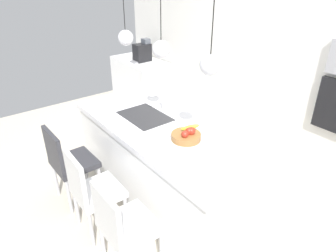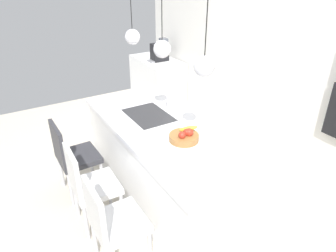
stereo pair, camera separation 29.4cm
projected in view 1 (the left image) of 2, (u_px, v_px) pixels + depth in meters
name	position (u px, v px, depth m)	size (l,w,h in m)	color
floor	(163.00, 195.00, 3.47)	(6.60, 6.60, 0.00)	beige
back_wall	(269.00, 59.00, 3.76)	(6.00, 0.10, 2.60)	silver
kitchen_island	(162.00, 163.00, 3.26)	(2.22, 0.89, 0.89)	white
sink_basin	(145.00, 117.00, 3.27)	(0.56, 0.40, 0.02)	#2D2D30
faucet	(161.00, 99.00, 3.32)	(0.02, 0.17, 0.22)	silver
fruit_bowl	(187.00, 135.00, 2.81)	(0.28, 0.28, 0.16)	#9E6B38
side_counter	(140.00, 82.00, 5.65)	(1.10, 0.60, 0.83)	white
coffee_machine	(142.00, 52.00, 5.31)	(0.20, 0.35, 0.38)	black
chair_near	(68.00, 161.00, 3.19)	(0.44, 0.42, 0.89)	#333338
chair_middle	(91.00, 189.00, 2.81)	(0.43, 0.43, 0.89)	silver
chair_far	(123.00, 225.00, 2.40)	(0.43, 0.41, 0.88)	silver
pendant_light_left	(126.00, 37.00, 3.12)	(0.16, 0.16, 0.76)	silver
pendant_light_center	(161.00, 49.00, 2.69)	(0.16, 0.16, 0.76)	silver
pendant_light_right	(210.00, 64.00, 2.26)	(0.16, 0.16, 0.76)	silver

